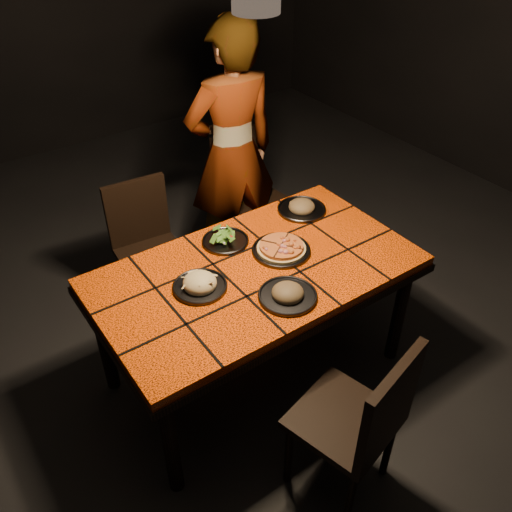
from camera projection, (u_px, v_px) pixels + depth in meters
room_shell at (256, 126)px, 2.24m from camera, size 6.04×7.04×3.08m
dining_table at (256, 280)px, 2.74m from camera, size 1.62×0.92×0.75m
chair_near at (363, 419)px, 2.26m from camera, size 0.50×0.50×0.90m
chair_far_left at (146, 239)px, 3.34m from camera, size 0.42×0.42×0.85m
chair_far_right at (248, 189)px, 3.74m from camera, size 0.47×0.47×0.94m
diner at (232, 154)px, 3.46m from camera, size 0.66×0.47×1.71m
plate_pizza at (281, 249)px, 2.79m from camera, size 0.35×0.35×0.04m
plate_pasta at (200, 284)px, 2.56m from camera, size 0.26×0.26×0.09m
plate_salad at (225, 238)px, 2.85m from camera, size 0.25×0.25×0.07m
plate_mushroom_a at (288, 293)px, 2.51m from camera, size 0.28×0.28×0.09m
plate_mushroom_b at (302, 207)px, 3.10m from camera, size 0.28×0.28×0.09m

